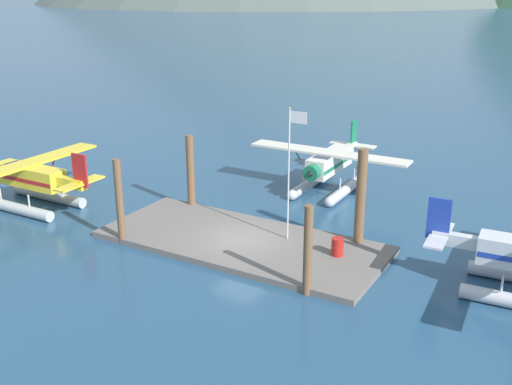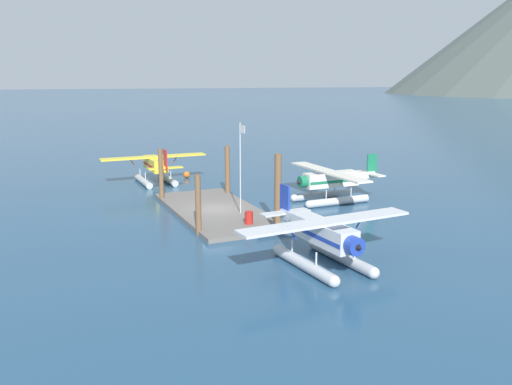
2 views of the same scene
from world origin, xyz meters
TOP-DOWN VIEW (x-y plane):
  - ground_plane at (0.00, 0.00)m, footprint 1200.00×1200.00m
  - dock_platform at (0.00, 0.00)m, footprint 14.64×6.23m
  - piling_near_left at (-5.36, -2.93)m, footprint 0.39×0.39m
  - piling_near_right at (5.14, -3.04)m, footprint 0.38×0.38m
  - piling_far_left at (-5.27, 2.99)m, footprint 0.45×0.45m
  - piling_far_right at (5.26, 2.74)m, footprint 0.50×0.50m
  - flagpole at (2.12, 1.24)m, footprint 0.95×0.10m
  - fuel_drum at (5.00, 0.65)m, footprint 0.62×0.62m
  - mooring_buoy at (-15.19, 2.14)m, footprint 0.67×0.67m
  - seaplane_cream_bow_centre at (0.45, 10.04)m, footprint 10.41×7.98m
  - seaplane_yellow_port_aft at (-13.68, -1.55)m, footprint 7.98×10.42m

SIDE VIEW (x-z plane):
  - ground_plane at x=0.00m, z-range 0.00..0.00m
  - dock_platform at x=0.00m, z-range 0.00..0.30m
  - mooring_buoy at x=-15.19m, z-range 0.00..0.67m
  - fuel_drum at x=5.00m, z-range 0.30..1.18m
  - seaplane_cream_bow_centre at x=0.45m, z-range -0.34..3.50m
  - seaplane_yellow_port_aft at x=-13.68m, z-range -0.34..3.50m
  - piling_near_right at x=5.14m, z-range 0.00..4.05m
  - piling_far_left at x=-5.27m, z-range 0.00..4.46m
  - piling_near_left at x=-5.36m, z-range 0.00..4.49m
  - piling_far_right at x=5.26m, z-range 0.00..5.11m
  - flagpole at x=2.12m, z-range 1.08..7.85m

